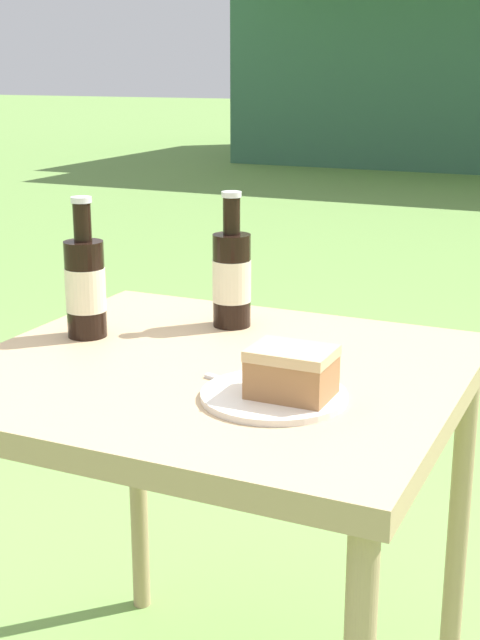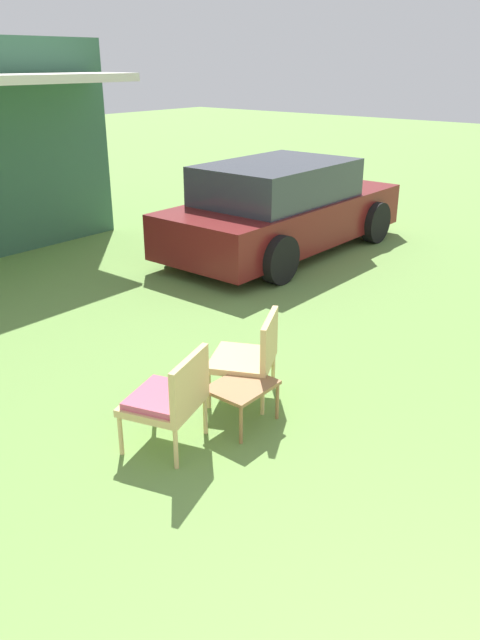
% 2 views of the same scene
% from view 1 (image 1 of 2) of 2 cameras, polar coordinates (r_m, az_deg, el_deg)
% --- Properties ---
extents(patio_table, '(0.79, 0.73, 0.74)m').
position_cam_1_polar(patio_table, '(1.48, -1.62, -5.82)').
color(patio_table, tan).
rests_on(patio_table, ground_plane).
extents(cake_on_plate, '(0.22, 0.22, 0.08)m').
position_cam_1_polar(cake_on_plate, '(1.29, 2.89, -3.91)').
color(cake_on_plate, silver).
rests_on(cake_on_plate, patio_table).
extents(cola_bottle_near, '(0.07, 0.07, 0.25)m').
position_cam_1_polar(cola_bottle_near, '(1.65, -0.53, 2.80)').
color(cola_bottle_near, black).
rests_on(cola_bottle_near, patio_table).
extents(cola_bottle_far, '(0.07, 0.07, 0.25)m').
position_cam_1_polar(cola_bottle_far, '(1.61, -9.87, 2.22)').
color(cola_bottle_far, black).
rests_on(cola_bottle_far, patio_table).
extents(fork, '(0.18, 0.06, 0.01)m').
position_cam_1_polar(fork, '(1.34, 0.63, -4.43)').
color(fork, silver).
rests_on(fork, patio_table).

